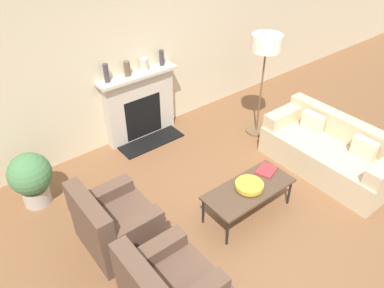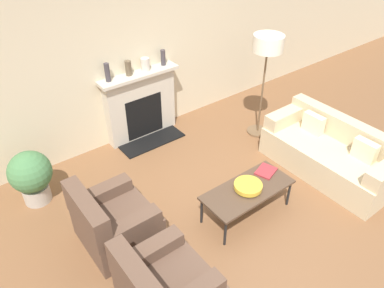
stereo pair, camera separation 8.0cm
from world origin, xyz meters
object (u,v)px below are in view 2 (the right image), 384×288
object	(u,v)px
coffee_table	(248,191)
mantel_vase_center_left	(128,68)
couch	(330,153)
bowl	(248,186)
mantel_vase_center_right	(145,64)
armchair_far	(113,222)
mantel_vase_right	(163,58)
floor_lamp	(267,51)
mantel_vase_left	(107,72)
fireplace	(141,106)
armchair_near	(165,288)
book	(266,171)
potted_plant	(31,175)

from	to	relation	value
coffee_table	mantel_vase_center_left	bearing A→B (deg)	95.91
couch	bowl	size ratio (longest dim) A/B	5.35
mantel_vase_center_left	mantel_vase_center_right	size ratio (longest dim) A/B	1.15
armchair_far	mantel_vase_right	distance (m)	2.75
floor_lamp	mantel_vase_left	size ratio (longest dim) A/B	6.05
fireplace	armchair_far	xyz separation A→B (m)	(-1.44, -1.74, -0.24)
coffee_table	mantel_vase_center_right	size ratio (longest dim) A/B	6.02
fireplace	armchair_far	bearing A→B (deg)	-129.64
armchair_far	mantel_vase_center_left	bearing A→B (deg)	-36.39
armchair_near	mantel_vase_center_right	size ratio (longest dim) A/B	4.31
mantel_vase_right	mantel_vase_left	bearing A→B (deg)	-180.00
book	floor_lamp	xyz separation A→B (m)	(1.07, 1.15, 1.00)
floor_lamp	mantel_vase_left	xyz separation A→B (m)	(-2.07, 1.12, -0.18)
armchair_near	mantel_vase_left	bearing A→B (deg)	-18.68
couch	coffee_table	distance (m)	1.57
floor_lamp	mantel_vase_center_left	distance (m)	2.07
bowl	floor_lamp	xyz separation A→B (m)	(1.49, 1.24, 0.97)
mantel_vase_left	mantel_vase_center_right	world-z (taller)	mantel_vase_left
bowl	coffee_table	bearing A→B (deg)	27.76
floor_lamp	bowl	bearing A→B (deg)	-140.11
mantel_vase_right	bowl	bearing A→B (deg)	-99.00
coffee_table	floor_lamp	bearing A→B (deg)	39.92
fireplace	armchair_far	size ratio (longest dim) A/B	1.55
floor_lamp	potted_plant	size ratio (longest dim) A/B	2.22
bowl	floor_lamp	size ratio (longest dim) A/B	0.21
fireplace	mantel_vase_center_right	size ratio (longest dim) A/B	6.67
armchair_far	coffee_table	xyz separation A→B (m)	(1.54, -0.61, 0.08)
armchair_near	armchair_far	bearing A→B (deg)	0.00
armchair_near	fireplace	bearing A→B (deg)	-27.19
armchair_far	mantel_vase_center_right	bearing A→B (deg)	-42.06
coffee_table	book	world-z (taller)	book
mantel_vase_center_right	mantel_vase_center_left	bearing A→B (deg)	180.00
couch	coffee_table	size ratio (longest dim) A/B	1.59
couch	armchair_near	size ratio (longest dim) A/B	2.22
armchair_far	potted_plant	xyz separation A→B (m)	(-0.50, 1.25, 0.13)
couch	armchair_near	bearing A→B (deg)	-83.45
coffee_table	fireplace	bearing A→B (deg)	92.36
armchair_far	potted_plant	bearing A→B (deg)	21.94
couch	mantel_vase_center_right	world-z (taller)	mantel_vase_center_right
potted_plant	book	bearing A→B (deg)	-35.83
couch	mantel_vase_left	size ratio (longest dim) A/B	6.73
armchair_near	couch	bearing A→B (deg)	-83.45
armchair_near	mantel_vase_right	xyz separation A→B (m)	(1.91, 2.81, 0.94)
armchair_near	potted_plant	bearing A→B (deg)	12.27
coffee_table	bowl	world-z (taller)	bowl
fireplace	coffee_table	xyz separation A→B (m)	(0.10, -2.35, -0.16)
coffee_table	mantel_vase_center_right	bearing A→B (deg)	88.93
armchair_far	floor_lamp	world-z (taller)	floor_lamp
bowl	mantel_vase_center_left	bearing A→B (deg)	95.83
fireplace	mantel_vase_center_left	xyz separation A→B (m)	(-0.15, 0.01, 0.69)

